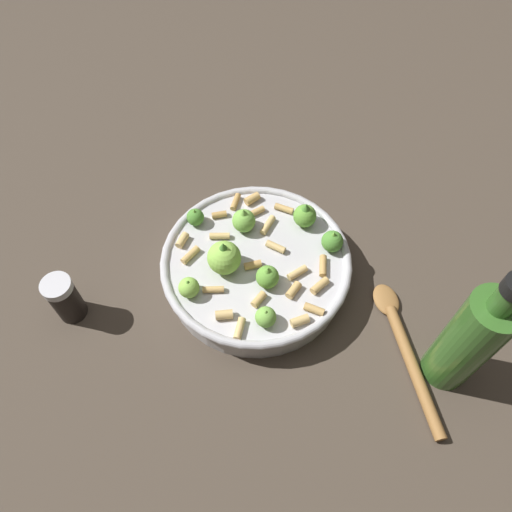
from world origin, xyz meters
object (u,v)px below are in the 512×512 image
object	(u,v)px
pepper_shaker	(65,299)
wooden_spoon	(404,345)
cooking_pan	(256,265)
olive_oil_bottle	(469,340)

from	to	relation	value
pepper_shaker	wooden_spoon	bearing A→B (deg)	170.10
cooking_pan	wooden_spoon	xyz separation A→B (m)	(-0.20, 0.13, -0.02)
olive_oil_bottle	pepper_shaker	bearing A→B (deg)	-12.63
cooking_pan	olive_oil_bottle	size ratio (longest dim) A/B	1.20
olive_oil_bottle	wooden_spoon	distance (m)	0.11
wooden_spoon	olive_oil_bottle	bearing A→B (deg)	144.35
cooking_pan	wooden_spoon	distance (m)	0.24
olive_oil_bottle	cooking_pan	bearing A→B (deg)	-33.36
pepper_shaker	cooking_pan	bearing A→B (deg)	-170.14
cooking_pan	olive_oil_bottle	xyz separation A→B (m)	(-0.24, 0.16, 0.07)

